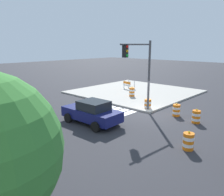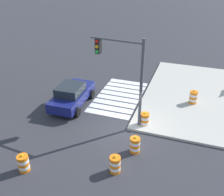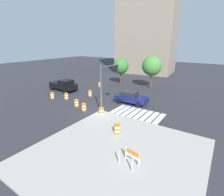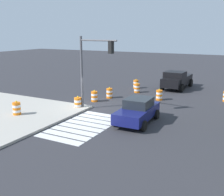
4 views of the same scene
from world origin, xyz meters
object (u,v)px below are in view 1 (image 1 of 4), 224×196
(sports_car, at_px, (92,112))
(traffic_barrel_lane_center, at_px, (148,104))
(traffic_barrel_near_corner, at_px, (196,117))
(traffic_barrel_far_curb, at_px, (176,110))
(traffic_barrel_median_far, at_px, (188,141))
(construction_barricade, at_px, (128,84))
(traffic_barrel_on_sidewalk, at_px, (132,92))
(traffic_light_pole, at_px, (140,64))

(sports_car, relative_size, traffic_barrel_lane_center, 4.28)
(traffic_barrel_near_corner, height_order, traffic_barrel_far_curb, same)
(traffic_barrel_median_far, xyz_separation_m, construction_barricade, (12.41, -10.37, 0.27))
(traffic_barrel_on_sidewalk, bearing_deg, construction_barricade, -45.13)
(sports_car, bearing_deg, construction_barricade, -62.49)
(sports_car, bearing_deg, traffic_barrel_far_curb, -122.12)
(traffic_barrel_median_far, distance_m, traffic_barrel_on_sidewalk, 12.12)
(traffic_barrel_on_sidewalk, distance_m, traffic_light_pole, 6.56)
(traffic_barrel_on_sidewalk, bearing_deg, traffic_barrel_far_curb, 157.51)
(traffic_barrel_near_corner, relative_size, traffic_barrel_far_curb, 1.00)
(traffic_barrel_on_sidewalk, height_order, construction_barricade, traffic_barrel_on_sidewalk)
(sports_car, xyz_separation_m, traffic_barrel_far_curb, (-3.47, -5.53, -0.36))
(traffic_barrel_far_curb, xyz_separation_m, construction_barricade, (9.22, -5.52, 0.27))
(sports_car, distance_m, construction_barricade, 12.45)
(traffic_barrel_lane_center, xyz_separation_m, traffic_light_pole, (-0.13, 1.44, 3.46))
(sports_car, distance_m, traffic_barrel_far_curb, 6.54)
(traffic_barrel_far_curb, relative_size, traffic_barrel_on_sidewalk, 1.00)
(sports_car, bearing_deg, traffic_barrel_near_corner, -136.45)
(sports_car, xyz_separation_m, traffic_barrel_near_corner, (-5.25, -4.99, -0.36))
(traffic_barrel_median_far, distance_m, traffic_barrel_far_curb, 5.80)
(sports_car, relative_size, traffic_barrel_on_sidewalk, 4.28)
(traffic_barrel_lane_center, bearing_deg, traffic_barrel_near_corner, 173.55)
(traffic_barrel_median_far, xyz_separation_m, traffic_barrel_far_curb, (3.18, -4.85, 0.00))
(traffic_barrel_near_corner, bearing_deg, sports_car, 43.55)
(traffic_barrel_near_corner, height_order, traffic_barrel_on_sidewalk, traffic_barrel_on_sidewalk)
(traffic_light_pole, bearing_deg, traffic_barrel_on_sidewalk, -46.57)
(sports_car, distance_m, traffic_barrel_on_sidewalk, 8.66)
(traffic_barrel_lane_center, height_order, traffic_light_pole, traffic_light_pole)
(construction_barricade, bearing_deg, traffic_barrel_on_sidewalk, 134.87)
(construction_barricade, bearing_deg, traffic_barrel_lane_center, 140.04)
(traffic_barrel_median_far, height_order, construction_barricade, construction_barricade)
(traffic_barrel_lane_center, xyz_separation_m, construction_barricade, (6.64, -5.57, 0.27))
(traffic_barrel_near_corner, height_order, traffic_light_pole, traffic_light_pole)
(traffic_barrel_near_corner, distance_m, construction_barricade, 12.56)
(traffic_barrel_near_corner, bearing_deg, traffic_barrel_median_far, 108.09)
(traffic_barrel_near_corner, distance_m, traffic_barrel_on_sidewalk, 8.72)
(traffic_barrel_median_far, bearing_deg, sports_car, 5.82)
(traffic_barrel_near_corner, relative_size, traffic_barrel_lane_center, 1.00)
(traffic_barrel_near_corner, xyz_separation_m, traffic_light_pole, (4.23, 0.94, 3.46))
(traffic_barrel_near_corner, distance_m, traffic_barrel_lane_center, 4.38)
(traffic_barrel_median_far, distance_m, construction_barricade, 16.17)
(traffic_barrel_far_curb, distance_m, traffic_light_pole, 4.49)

